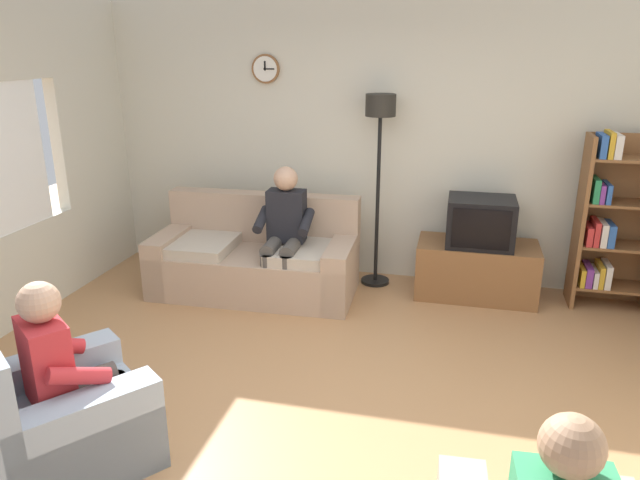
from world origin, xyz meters
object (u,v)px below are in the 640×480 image
at_px(couch, 256,260).
at_px(armchair_near_window, 57,421).
at_px(tv_stand, 476,270).
at_px(person_in_left_armchair, 66,366).
at_px(tv, 481,222).
at_px(bookshelf, 612,222).
at_px(person_on_couch, 284,227).
at_px(floor_lamp, 380,138).

distance_m(couch, armchair_near_window, 2.64).
bearing_deg(armchair_near_window, tv_stand, 52.62).
xyz_separation_m(couch, tv_stand, (2.06, 0.38, -0.05)).
xyz_separation_m(tv_stand, person_in_left_armchair, (-2.24, -2.93, 0.35)).
bearing_deg(tv, couch, -170.30).
height_order(tv_stand, armchair_near_window, armchair_near_window).
xyz_separation_m(bookshelf, armchair_near_window, (-3.42, -3.08, -0.50)).
xyz_separation_m(tv_stand, armchair_near_window, (-2.30, -3.01, 0.03)).
distance_m(tv_stand, tv, 0.48).
relative_size(couch, bookshelf, 1.21).
xyz_separation_m(tv, bookshelf, (1.12, 0.10, 0.05)).
relative_size(armchair_near_window, person_on_couch, 0.96).
bearing_deg(tv_stand, bookshelf, 3.63).
bearing_deg(bookshelf, person_on_couch, -168.95).
relative_size(tv_stand, armchair_near_window, 0.93).
distance_m(person_on_couch, person_in_left_armchair, 2.50).
xyz_separation_m(floor_lamp, armchair_near_window, (-1.33, -3.10, -1.16)).
relative_size(tv, armchair_near_window, 0.51).
xyz_separation_m(floor_lamp, person_in_left_armchair, (-1.28, -3.03, -0.85)).
distance_m(tv_stand, person_in_left_armchair, 3.71).
bearing_deg(couch, person_on_couch, -18.86).
height_order(tv, person_on_couch, person_on_couch).
height_order(couch, tv_stand, couch).
bearing_deg(bookshelf, floor_lamp, 179.24).
distance_m(bookshelf, person_in_left_armchair, 4.51).
distance_m(couch, bookshelf, 3.24).
distance_m(couch, tv_stand, 2.09).
height_order(bookshelf, armchair_near_window, bookshelf).
height_order(floor_lamp, person_in_left_armchair, floor_lamp).
bearing_deg(floor_lamp, couch, -156.48).
relative_size(couch, tv, 3.21).
relative_size(couch, tv_stand, 1.75).
distance_m(tv_stand, floor_lamp, 1.54).
bearing_deg(couch, armchair_near_window, -95.17).
bearing_deg(person_on_couch, person_in_left_armchair, -101.68).
xyz_separation_m(tv, person_on_couch, (-1.74, -0.46, -0.04)).
bearing_deg(armchair_near_window, couch, 84.83).
height_order(person_on_couch, person_in_left_armchair, person_on_couch).
bearing_deg(armchair_near_window, person_on_couch, 77.46).
distance_m(couch, tv, 2.13).
bearing_deg(couch, tv_stand, 10.36).
height_order(bookshelf, person_on_couch, bookshelf).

